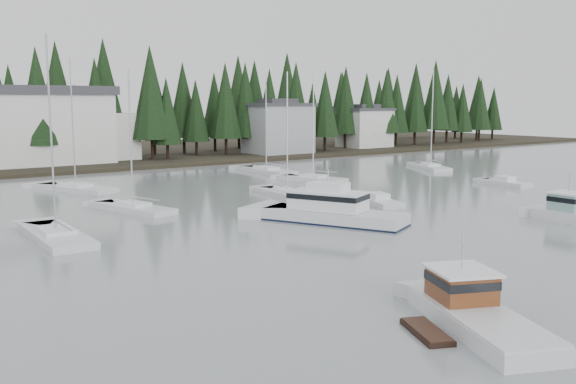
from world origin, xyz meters
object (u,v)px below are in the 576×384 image
runabout_1 (378,203)px  sailboat_3 (266,172)px  harbor_inn (34,126)px  runabout_2 (504,184)px  sailboat_2 (287,196)px  lobster_boat_brown (473,316)px  sailboat_7 (56,238)px  sailboat_9 (431,168)px  house_east_a (278,127)px  sailboat_6 (76,190)px  sailboat_1 (133,210)px  sailboat_8 (313,180)px  house_east_b (365,127)px  cabin_cruiser_center (332,213)px

runabout_1 → sailboat_3: bearing=4.1°
harbor_inn → runabout_2: harbor_inn is taller
sailboat_2 → runabout_1: size_ratio=1.84×
sailboat_2 → sailboat_3: bearing=-22.2°
harbor_inn → lobster_boat_brown: harbor_inn is taller
harbor_inn → sailboat_7: size_ratio=2.08×
lobster_boat_brown → sailboat_9: 63.98m
house_east_a → sailboat_6: sailboat_6 is taller
sailboat_1 → sailboat_8: 26.30m
house_east_b → sailboat_3: (-38.32, -22.33, -4.34)m
sailboat_1 → sailboat_9: 47.70m
lobster_boat_brown → sailboat_7: (-8.74, 27.61, -0.40)m
runabout_1 → runabout_2: (20.61, 1.16, -0.00)m
house_east_b → sailboat_3: sailboat_3 is taller
cabin_cruiser_center → sailboat_8: 25.99m
sailboat_7 → sailboat_8: sailboat_7 is taller
sailboat_2 → sailboat_9: sailboat_9 is taller
house_east_a → sailboat_8: (-17.10, -31.20, -4.82)m
house_east_a → cabin_cruiser_center: size_ratio=0.92×
harbor_inn → sailboat_3: 33.97m
sailboat_7 → sailboat_1: bearing=-46.6°
sailboat_8 → sailboat_9: 21.70m
house_east_a → runabout_1: (-22.91, -47.99, -4.77)m
runabout_2 → cabin_cruiser_center: bearing=105.4°
sailboat_6 → runabout_1: size_ratio=2.09×
cabin_cruiser_center → sailboat_6: size_ratio=0.80×
lobster_boat_brown → sailboat_7: bearing=41.4°
sailboat_3 → sailboat_7: sailboat_7 is taller
house_east_a → sailboat_1: 57.40m
house_east_a → sailboat_8: 35.91m
sailboat_7 → house_east_a: bearing=-45.8°
sailboat_3 → sailboat_9: size_ratio=0.94×
cabin_cruiser_center → runabout_2: (29.78, 5.60, -0.58)m
lobster_boat_brown → runabout_2: (40.04, 26.76, -0.34)m
harbor_inn → lobster_boat_brown: size_ratio=3.37×
house_east_a → runabout_1: house_east_a is taller
house_east_b → lobster_boat_brown: size_ratio=1.09×
house_east_a → lobster_boat_brown: (-42.34, -73.59, -4.43)m
cabin_cruiser_center → harbor_inn: bearing=-18.5°
house_east_b → cabin_cruiser_center: house_east_b is taller
sailboat_7 → house_east_b: bearing=-54.5°
sailboat_1 → harbor_inn: bearing=-19.1°
house_east_b → runabout_1: 67.33m
sailboat_8 → sailboat_9: (21.67, 1.12, 0.00)m
sailboat_9 → runabout_2: sailboat_9 is taller
sailboat_6 → house_east_b: bearing=-91.1°
cabin_cruiser_center → sailboat_6: (-10.14, 29.56, -0.64)m
sailboat_3 → harbor_inn: bearing=42.3°
lobster_boat_brown → runabout_1: (19.43, 25.60, -0.34)m
house_east_b → lobster_boat_brown: house_east_b is taller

